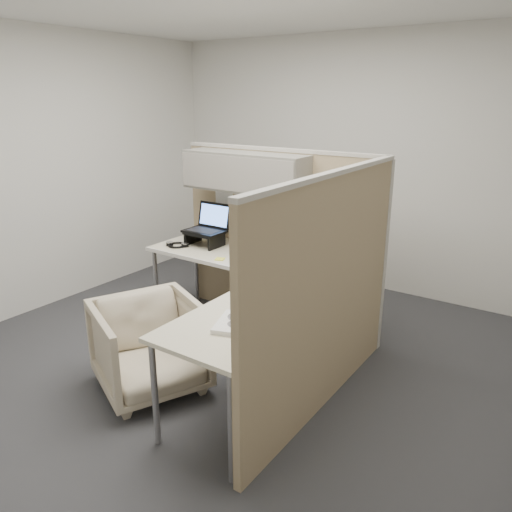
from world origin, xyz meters
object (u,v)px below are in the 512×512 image
Objects in this scene: desk at (250,280)px; keyboard at (276,267)px; monitor_left at (287,226)px; office_chair at (150,342)px.

desk is 4.25× the size of keyboard.
office_chair is at bearing -122.81° from monitor_left.
keyboard is (0.44, 1.01, 0.37)m from office_chair.
monitor_left is at bearing 10.46° from office_chair.
desk is 0.65m from monitor_left.
monitor_left is (-0.01, 0.57, 0.32)m from desk.
monitor_left reaches higher than office_chair.
keyboard reaches higher than office_chair.
keyboard is (0.09, -0.32, -0.26)m from monitor_left.
monitor_left reaches higher than keyboard.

